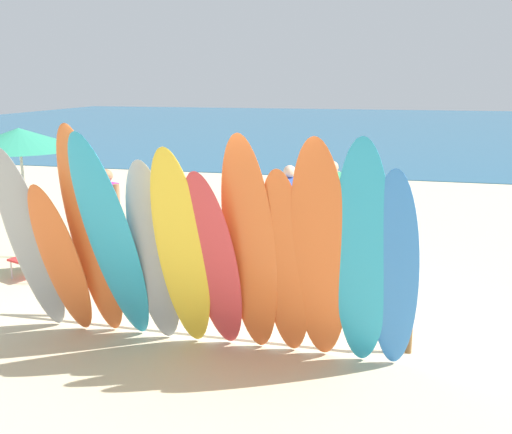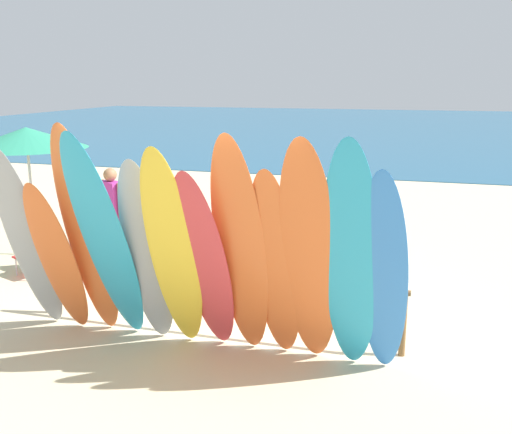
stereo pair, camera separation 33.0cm
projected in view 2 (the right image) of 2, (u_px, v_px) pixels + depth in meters
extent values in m
plane|color=beige|center=(356.00, 166.00, 20.02)|extent=(60.00, 60.00, 0.00)
cube|color=#235B7F|center=(389.00, 126.00, 36.29)|extent=(60.00, 40.00, 0.02)
cylinder|color=brown|center=(57.00, 286.00, 7.43)|extent=(0.07, 0.07, 0.72)
cylinder|color=brown|center=(403.00, 324.00, 6.28)|extent=(0.07, 0.07, 0.72)
cylinder|color=brown|center=(215.00, 275.00, 6.77)|extent=(4.39, 0.06, 0.06)
ellipsoid|color=#999EA3|center=(28.00, 241.00, 6.63)|extent=(0.53, 0.87, 2.27)
ellipsoid|color=orange|center=(58.00, 260.00, 6.55)|extent=(0.50, 0.82, 1.90)
ellipsoid|color=orange|center=(87.00, 234.00, 6.43)|extent=(0.52, 0.85, 2.52)
ellipsoid|color=#289EC6|center=(105.00, 242.00, 6.23)|extent=(0.65, 1.12, 2.46)
ellipsoid|color=#999EA3|center=(147.00, 255.00, 6.27)|extent=(0.56, 0.78, 2.17)
ellipsoid|color=yellow|center=(173.00, 253.00, 6.03)|extent=(0.57, 1.04, 2.34)
ellipsoid|color=#D13D42|center=(205.00, 265.00, 6.04)|extent=(0.59, 0.99, 2.11)
ellipsoid|color=orange|center=(241.00, 251.00, 5.92)|extent=(0.57, 0.89, 2.46)
ellipsoid|color=orange|center=(276.00, 267.00, 5.92)|extent=(0.57, 0.80, 2.13)
ellipsoid|color=orange|center=(309.00, 258.00, 5.71)|extent=(0.62, 0.92, 2.45)
ellipsoid|color=#289EC6|center=(351.00, 261.00, 5.57)|extent=(0.58, 0.87, 2.46)
ellipsoid|color=#337AD1|center=(383.00, 277.00, 5.56)|extent=(0.54, 0.83, 2.18)
cylinder|color=tan|center=(339.00, 225.00, 10.49)|extent=(0.11, 0.11, 0.74)
cylinder|color=tan|center=(332.00, 229.00, 10.23)|extent=(0.11, 0.11, 0.74)
cube|color=silver|center=(336.00, 210.00, 10.29)|extent=(0.40, 0.24, 0.18)
cube|color=#33A36B|center=(337.00, 190.00, 10.20)|extent=(0.29, 0.42, 0.58)
sphere|color=tan|center=(338.00, 168.00, 10.11)|extent=(0.21, 0.21, 0.21)
cylinder|color=tan|center=(342.00, 186.00, 10.40)|extent=(0.09, 0.09, 0.52)
cylinder|color=tan|center=(331.00, 190.00, 9.99)|extent=(0.09, 0.09, 0.52)
cylinder|color=beige|center=(288.00, 235.00, 9.79)|extent=(0.11, 0.11, 0.74)
cylinder|color=beige|center=(297.00, 232.00, 10.03)|extent=(0.11, 0.11, 0.74)
cube|color=black|center=(293.00, 216.00, 9.84)|extent=(0.40, 0.24, 0.18)
cube|color=#2D4CB2|center=(293.00, 195.00, 9.76)|extent=(0.31, 0.42, 0.58)
sphere|color=beige|center=(293.00, 172.00, 9.67)|extent=(0.21, 0.21, 0.21)
cylinder|color=beige|center=(285.00, 196.00, 9.55)|extent=(0.09, 0.09, 0.51)
cylinder|color=beige|center=(301.00, 191.00, 9.95)|extent=(0.09, 0.09, 0.51)
cylinder|color=#9E704C|center=(108.00, 238.00, 9.61)|extent=(0.11, 0.11, 0.75)
cylinder|color=#9E704C|center=(119.00, 241.00, 9.41)|extent=(0.11, 0.11, 0.75)
cube|color=#B23399|center=(113.00, 221.00, 9.44)|extent=(0.40, 0.25, 0.18)
cube|color=#B23399|center=(112.00, 199.00, 9.35)|extent=(0.44, 0.35, 0.59)
sphere|color=#9E704C|center=(110.00, 175.00, 9.26)|extent=(0.21, 0.21, 0.21)
cylinder|color=#9E704C|center=(103.00, 195.00, 9.51)|extent=(0.09, 0.09, 0.52)
cylinder|color=#9E704C|center=(121.00, 200.00, 9.19)|extent=(0.09, 0.09, 0.52)
cylinder|color=#B7B7BC|center=(16.00, 267.00, 8.90)|extent=(0.02, 0.02, 0.28)
cylinder|color=#B7B7BC|center=(32.00, 272.00, 8.65)|extent=(0.02, 0.02, 0.28)
cylinder|color=#B7B7BC|center=(38.00, 261.00, 9.19)|extent=(0.02, 0.02, 0.28)
cylinder|color=#B7B7BC|center=(55.00, 266.00, 8.95)|extent=(0.02, 0.02, 0.28)
cube|color=red|center=(35.00, 256.00, 8.89)|extent=(0.63, 0.60, 0.03)
cube|color=red|center=(53.00, 235.00, 9.10)|extent=(0.56, 0.42, 0.51)
cylinder|color=silver|center=(32.00, 195.00, 9.74)|extent=(0.04, 0.04, 2.07)
cone|color=#2D9370|center=(27.00, 138.00, 9.52)|extent=(1.94, 1.94, 0.34)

